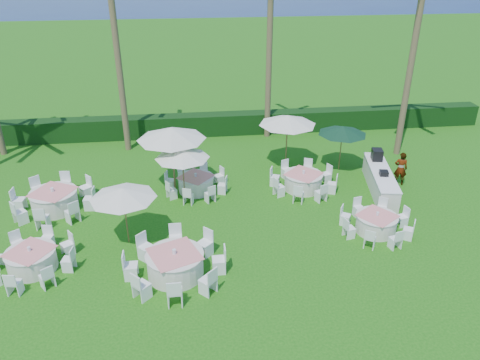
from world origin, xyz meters
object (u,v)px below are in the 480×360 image
(banquet_table_c, at_px, (376,223))
(umbrella_a, at_px, (123,193))
(banquet_table_f, at_px, (303,181))
(umbrella_b, at_px, (182,153))
(staff_person, at_px, (401,169))
(banquet_table_e, at_px, (196,183))
(umbrella_d, at_px, (288,120))
(banquet_table_d, at_px, (54,200))
(umbrella_c, at_px, (171,134))
(banquet_table_b, at_px, (175,264))
(umbrella_green, at_px, (343,130))
(banquet_table_a, at_px, (32,259))
(buffet_table, at_px, (380,180))

(banquet_table_c, relative_size, umbrella_a, 1.15)
(banquet_table_f, bearing_deg, umbrella_b, -175.60)
(banquet_table_f, bearing_deg, staff_person, -1.20)
(banquet_table_e, relative_size, umbrella_d, 1.01)
(banquet_table_d, relative_size, umbrella_c, 1.13)
(banquet_table_b, bearing_deg, umbrella_green, 42.57)
(banquet_table_b, bearing_deg, umbrella_a, 129.11)
(banquet_table_a, xyz_separation_m, banquet_table_d, (-0.15, 4.07, 0.06))
(banquet_table_e, relative_size, umbrella_c, 0.93)
(banquet_table_c, distance_m, banquet_table_d, 13.09)
(banquet_table_e, distance_m, staff_person, 9.35)
(umbrella_a, bearing_deg, banquet_table_b, -50.89)
(banquet_table_c, xyz_separation_m, banquet_table_f, (-1.95, 3.77, 0.03))
(banquet_table_b, xyz_separation_m, umbrella_d, (5.44, 7.99, 2.00))
(banquet_table_b, height_order, banquet_table_f, banquet_table_b)
(umbrella_d, relative_size, buffet_table, 0.65)
(banquet_table_a, bearing_deg, banquet_table_e, 41.09)
(banquet_table_b, xyz_separation_m, buffet_table, (9.12, 5.01, 0.07))
(umbrella_a, relative_size, umbrella_b, 0.99)
(banquet_table_a, height_order, umbrella_c, umbrella_c)
(banquet_table_b, relative_size, buffet_table, 0.80)
(banquet_table_d, height_order, staff_person, staff_person)
(banquet_table_e, bearing_deg, banquet_table_f, -4.80)
(banquet_table_e, relative_size, buffet_table, 0.66)
(banquet_table_e, bearing_deg, staff_person, -3.06)
(umbrella_d, distance_m, staff_person, 5.67)
(banquet_table_a, bearing_deg, umbrella_a, 21.83)
(banquet_table_b, height_order, banquet_table_d, banquet_table_b)
(umbrella_c, bearing_deg, umbrella_d, 18.76)
(umbrella_green, height_order, buffet_table, umbrella_green)
(banquet_table_d, bearing_deg, banquet_table_f, 2.92)
(umbrella_a, distance_m, umbrella_green, 11.03)
(banquet_table_d, height_order, buffet_table, buffet_table)
(banquet_table_a, xyz_separation_m, umbrella_d, (10.30, 7.08, 2.06))
(umbrella_c, bearing_deg, banquet_table_c, -29.55)
(umbrella_a, bearing_deg, umbrella_b, 54.26)
(umbrella_a, xyz_separation_m, umbrella_green, (9.73, 5.19, -0.03))
(banquet_table_e, height_order, umbrella_green, umbrella_green)
(banquet_table_a, distance_m, banquet_table_f, 11.54)
(umbrella_a, bearing_deg, banquet_table_d, 139.07)
(banquet_table_e, height_order, umbrella_b, umbrella_b)
(umbrella_c, bearing_deg, umbrella_a, -113.27)
(banquet_table_c, relative_size, buffet_table, 0.65)
(banquet_table_a, relative_size, buffet_table, 0.69)
(banquet_table_f, xyz_separation_m, staff_person, (4.51, -0.09, 0.40))
(umbrella_a, distance_m, umbrella_b, 3.66)
(banquet_table_a, xyz_separation_m, banquet_table_c, (12.53, 0.85, -0.02))
(umbrella_b, bearing_deg, umbrella_green, 16.28)
(banquet_table_a, bearing_deg, banquet_table_c, 3.86)
(banquet_table_d, height_order, umbrella_d, umbrella_d)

